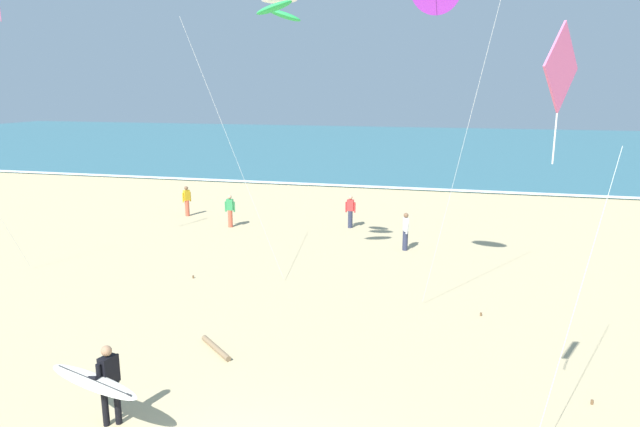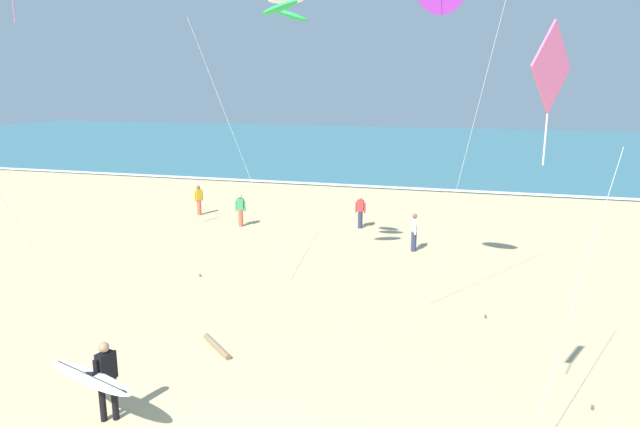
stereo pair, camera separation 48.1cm
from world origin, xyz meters
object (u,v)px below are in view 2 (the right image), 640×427
at_px(surfer_lead, 99,377).
at_px(bystander_green_top, 241,210).
at_px(kite_arc_ivory_mid, 286,9).
at_px(driftwood_log, 217,346).
at_px(bystander_red_top, 360,212).
at_px(kite_diamond_rose_near, 553,83).
at_px(bystander_white_top, 414,232).
at_px(bystander_yellow_top, 199,200).

height_order(surfer_lead, bystander_green_top, surfer_lead).
bearing_deg(kite_arc_ivory_mid, bystander_green_top, 125.60).
distance_m(surfer_lead, driftwood_log, 3.84).
bearing_deg(driftwood_log, bystander_red_top, 86.42).
xyz_separation_m(kite_diamond_rose_near, driftwood_log, (-7.19, 3.39, -6.59)).
xyz_separation_m(surfer_lead, driftwood_log, (0.69, 3.65, -0.97)).
height_order(surfer_lead, kite_arc_ivory_mid, kite_arc_ivory_mid).
bearing_deg(surfer_lead, driftwood_log, 79.36).
xyz_separation_m(kite_diamond_rose_near, kite_arc_ivory_mid, (-7.11, 8.82, 2.37)).
relative_size(bystander_red_top, bystander_white_top, 1.00).
relative_size(bystander_green_top, bystander_white_top, 1.00).
distance_m(surfer_lead, kite_diamond_rose_near, 9.67).
distance_m(kite_arc_ivory_mid, driftwood_log, 10.47).
relative_size(kite_diamond_rose_near, bystander_red_top, 4.72).
bearing_deg(bystander_yellow_top, bystander_white_top, -16.99).
bearing_deg(driftwood_log, surfer_lead, -100.64).
relative_size(surfer_lead, bystander_green_top, 1.43).
relative_size(bystander_green_top, bystander_red_top, 1.00).
bearing_deg(surfer_lead, bystander_red_top, 84.91).
relative_size(bystander_green_top, driftwood_log, 1.08).
distance_m(bystander_green_top, driftwood_log, 13.18).
distance_m(surfer_lead, bystander_white_top, 14.69).
xyz_separation_m(kite_arc_ivory_mid, bystander_green_top, (-4.89, 6.83, -8.21)).
distance_m(bystander_yellow_top, bystander_white_top, 12.30).
bearing_deg(bystander_red_top, kite_diamond_rose_near, -69.47).
xyz_separation_m(kite_diamond_rose_near, bystander_white_top, (-3.39, 13.74, -5.85)).
distance_m(bystander_red_top, driftwood_log, 13.59).
bearing_deg(bystander_red_top, bystander_green_top, -167.17).
xyz_separation_m(bystander_green_top, bystander_white_top, (8.61, -1.91, 0.00)).
bearing_deg(surfer_lead, kite_arc_ivory_mid, 85.21).
xyz_separation_m(surfer_lead, bystander_white_top, (4.48, 13.99, -0.23)).
bearing_deg(bystander_green_top, bystander_red_top, 12.83).
relative_size(surfer_lead, driftwood_log, 1.54).
bearing_deg(bystander_yellow_top, driftwood_log, -60.24).
xyz_separation_m(kite_diamond_rose_near, bystander_red_top, (-6.34, 16.93, -5.85)).
distance_m(kite_arc_ivory_mid, bystander_red_top, 11.57).
bearing_deg(kite_diamond_rose_near, surfer_lead, -178.13).
relative_size(bystander_white_top, driftwood_log, 1.08).
relative_size(kite_diamond_rose_near, bystander_green_top, 4.72).
xyz_separation_m(surfer_lead, bystander_green_top, (-4.13, 15.90, -0.23)).
bearing_deg(surfer_lead, bystander_yellow_top, 112.50).
bearing_deg(surfer_lead, bystander_white_top, 72.24).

